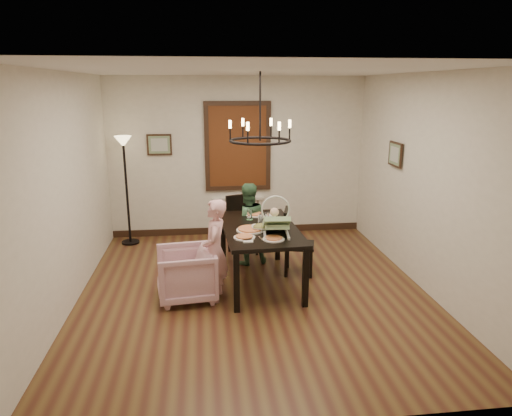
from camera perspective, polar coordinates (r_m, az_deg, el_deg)
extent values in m
cube|color=brown|center=(6.13, -0.30, -10.32)|extent=(4.50, 5.00, 0.01)
cube|color=white|center=(5.55, -0.34, 16.83)|extent=(4.50, 5.00, 0.01)
cube|color=silver|center=(8.13, -2.30, 6.33)|extent=(4.50, 0.01, 2.80)
cube|color=silver|center=(5.88, -22.70, 1.81)|extent=(0.01, 5.00, 2.80)
cube|color=silver|center=(6.33, 20.39, 2.91)|extent=(0.01, 5.00, 2.80)
cube|color=black|center=(6.11, 0.49, -2.57)|extent=(1.05, 1.76, 0.05)
cube|color=black|center=(5.46, -2.45, -9.31)|extent=(0.07, 0.07, 0.75)
cube|color=black|center=(6.93, -4.12, -3.95)|extent=(0.07, 0.07, 0.75)
cube|color=black|center=(5.62, 6.21, -8.67)|extent=(0.07, 0.07, 0.75)
cube|color=black|center=(7.06, 2.72, -3.58)|extent=(0.07, 0.07, 0.75)
imported|color=#E6B0C7|center=(5.88, -8.71, -8.12)|extent=(0.80, 0.79, 0.66)
imported|color=#E5A2A4|center=(5.74, -5.13, -6.36)|extent=(0.31, 0.42, 1.08)
imported|color=#3F6A45|center=(6.88, -1.10, -2.84)|extent=(0.58, 0.49, 1.03)
imported|color=white|center=(5.94, 0.60, -2.48)|extent=(0.29, 0.29, 0.07)
cylinder|color=tan|center=(5.92, -0.74, -2.70)|extent=(0.36, 0.36, 0.04)
cylinder|color=silver|center=(6.21, 0.75, -1.36)|extent=(0.07, 0.07, 0.14)
cube|color=#632B13|center=(8.06, -2.29, 7.69)|extent=(1.00, 0.03, 1.40)
cube|color=black|center=(8.07, -11.99, 7.75)|extent=(0.42, 0.03, 0.36)
cube|color=black|center=(7.07, 17.02, 6.44)|extent=(0.03, 0.42, 0.36)
torus|color=black|center=(5.87, 0.51, 8.41)|extent=(0.80, 0.80, 0.04)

